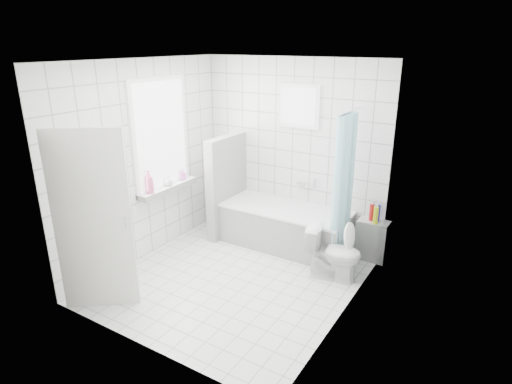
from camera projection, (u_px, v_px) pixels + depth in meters
The scene contains 19 objects.
ground at pixel (235, 278), 5.33m from camera, with size 3.00×3.00×0.00m, color white.
ceiling at pixel (231, 60), 4.46m from camera, with size 3.00×3.00×0.00m, color white.
wall_back at pixel (292, 151), 6.10m from camera, with size 2.80×0.02×2.60m, color white.
wall_front at pixel (135, 224), 3.69m from camera, with size 2.80×0.02×2.60m, color white.
wall_left at pixel (145, 162), 5.59m from camera, with size 0.02×3.00×2.60m, color white.
wall_right at pixel (350, 201), 4.21m from camera, with size 0.02×3.00×2.60m, color white.
window_left at pixel (161, 135), 5.70m from camera, with size 0.01×0.90×1.40m, color white.
window_back at pixel (299, 106), 5.80m from camera, with size 0.50×0.01×0.50m, color white.
window_sill at pixel (168, 188), 5.93m from camera, with size 0.18×1.02×0.08m, color white.
door at pixel (93, 223), 4.46m from camera, with size 0.04×0.80×2.00m, color silver.
bathtub at pixel (285, 227), 6.09m from camera, with size 1.80×0.77×0.58m.
partition_wall at pixel (227, 186), 6.37m from camera, with size 0.15×0.85×1.50m, color white.
tiled_ledge at pixel (372, 240), 5.72m from camera, with size 0.40×0.24×0.55m, color white.
toilet at pixel (334, 253), 5.24m from camera, with size 0.38×0.66×0.68m, color white.
curtain_rod at pixel (350, 111), 5.08m from camera, with size 0.02×0.02×0.80m, color silver.
shower_curtain at pixel (341, 186), 5.28m from camera, with size 0.14×0.48×1.78m, color #43B5C5, non-canonical shape.
tub_faucet at pixel (303, 184), 6.12m from camera, with size 0.18×0.06×0.06m, color silver.
sill_bottles at pixel (159, 180), 5.74m from camera, with size 0.17×0.78×0.31m.
ledge_bottles at pixel (375, 213), 5.58m from camera, with size 0.14×0.17×0.23m.
Camera 1 is at (2.66, -3.84, 2.80)m, focal length 30.00 mm.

